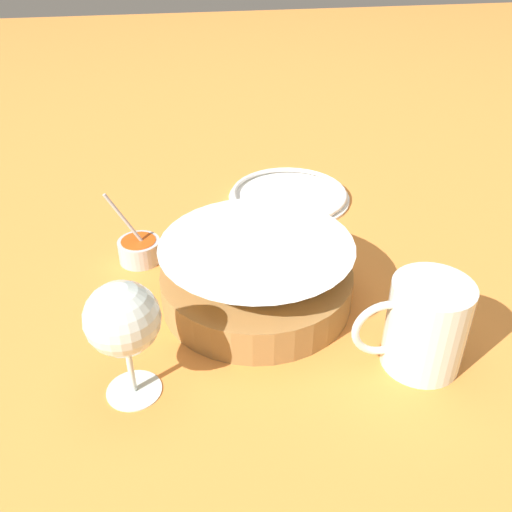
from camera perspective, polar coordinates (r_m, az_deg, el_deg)
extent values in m
plane|color=orange|center=(0.78, 1.44, -4.28)|extent=(4.00, 4.00, 0.00)
cylinder|color=olive|center=(0.77, 0.00, -2.77)|extent=(0.25, 0.25, 0.05)
cone|color=white|center=(0.75, 0.00, -1.43)|extent=(0.25, 0.25, 0.09)
cylinder|color=#3D842D|center=(0.76, 0.00, -2.62)|extent=(0.19, 0.19, 0.01)
pyramid|color=gold|center=(0.74, -4.26, -1.26)|extent=(0.09, 0.08, 0.05)
pyramid|color=gold|center=(0.71, 2.37, -3.01)|extent=(0.08, 0.06, 0.05)
pyramid|color=gold|center=(0.79, 0.95, 1.51)|extent=(0.08, 0.08, 0.05)
cylinder|color=#B7B7BC|center=(0.87, -11.56, 0.54)|extent=(0.06, 0.06, 0.03)
cylinder|color=#CC4C14|center=(0.86, -11.60, 0.88)|extent=(0.05, 0.05, 0.02)
cylinder|color=#B7B7BC|center=(0.84, -12.64, 3.09)|extent=(0.06, 0.01, 0.10)
cylinder|color=silver|center=(0.67, -12.08, -12.95)|extent=(0.06, 0.06, 0.00)
cylinder|color=silver|center=(0.64, -12.45, -10.77)|extent=(0.01, 0.01, 0.07)
sphere|color=silver|center=(0.60, -13.23, -6.11)|extent=(0.08, 0.08, 0.08)
sphere|color=beige|center=(0.61, -13.11, -6.84)|extent=(0.05, 0.05, 0.05)
cylinder|color=silver|center=(0.68, 16.67, -6.64)|extent=(0.09, 0.09, 0.11)
cylinder|color=gold|center=(0.69, 16.49, -7.51)|extent=(0.08, 0.08, 0.08)
torus|color=silver|center=(0.66, 12.69, -7.07)|extent=(0.08, 0.01, 0.08)
cylinder|color=white|center=(1.02, 3.32, 5.96)|extent=(0.22, 0.22, 0.01)
torus|color=white|center=(1.02, 3.33, 6.28)|extent=(0.21, 0.21, 0.01)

